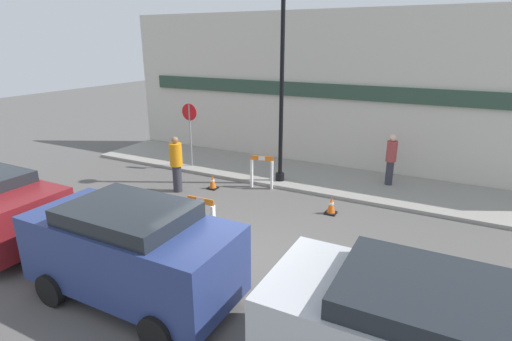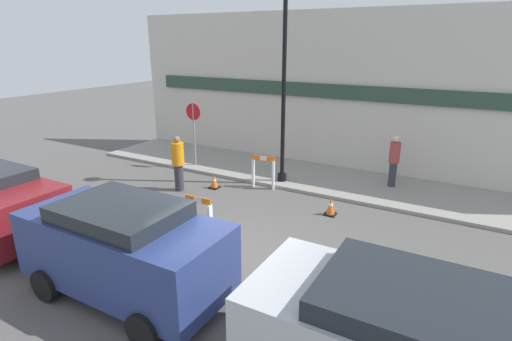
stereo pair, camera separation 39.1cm
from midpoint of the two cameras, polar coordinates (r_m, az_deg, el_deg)
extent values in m
plane|color=#565451|center=(8.61, -1.95, -13.33)|extent=(60.00, 60.00, 0.00)
cube|color=gray|center=(13.54, 11.27, -1.39)|extent=(18.00, 2.89, 0.11)
cube|color=beige|center=(14.36, 13.93, 10.63)|extent=(18.00, 0.12, 5.50)
cube|color=#2D4738|center=(14.25, 13.82, 10.78)|extent=(16.20, 0.10, 0.50)
cylinder|color=black|center=(13.11, 4.57, -0.93)|extent=(0.29, 0.29, 0.24)
cylinder|color=black|center=(12.47, 4.91, 11.76)|extent=(0.13, 0.13, 6.04)
cylinder|color=gray|center=(14.62, -8.05, 5.03)|extent=(0.06, 0.06, 2.24)
cylinder|color=red|center=(14.45, -8.20, 8.31)|extent=(0.60, 0.05, 0.60)
cube|color=white|center=(9.90, -8.63, -6.45)|extent=(0.07, 0.13, 0.82)
cube|color=white|center=(9.56, -5.38, -7.25)|extent=(0.07, 0.13, 0.82)
cube|color=orange|center=(9.53, -7.14, -4.20)|extent=(0.72, 0.05, 0.15)
cube|color=white|center=(9.53, -7.14, -4.20)|extent=(0.22, 0.04, 0.14)
cube|color=white|center=(12.53, 3.38, -0.71)|extent=(0.08, 0.14, 0.91)
cube|color=white|center=(12.70, 0.50, -0.41)|extent=(0.08, 0.14, 0.91)
cube|color=orange|center=(12.45, 1.96, 1.76)|extent=(0.71, 0.17, 0.15)
cube|color=white|center=(12.45, 1.96, 1.76)|extent=(0.22, 0.07, 0.14)
cube|color=black|center=(10.73, -8.99, -6.75)|extent=(0.30, 0.30, 0.04)
cone|color=orange|center=(10.62, -9.07, -5.37)|extent=(0.22, 0.23, 0.52)
cylinder|color=white|center=(10.61, -9.07, -5.24)|extent=(0.13, 0.13, 0.07)
cube|color=black|center=(12.79, -5.08, -2.42)|extent=(0.30, 0.30, 0.04)
cone|color=orange|center=(12.71, -5.11, -1.47)|extent=(0.22, 0.22, 0.41)
cylinder|color=white|center=(12.71, -5.12, -1.39)|extent=(0.13, 0.13, 0.06)
cube|color=black|center=(10.50, -11.79, -7.51)|extent=(0.30, 0.30, 0.04)
cone|color=orange|center=(10.38, -11.88, -6.13)|extent=(0.22, 0.23, 0.52)
cylinder|color=white|center=(10.37, -11.89, -6.00)|extent=(0.13, 0.13, 0.07)
cube|color=black|center=(11.06, 11.56, -6.12)|extent=(0.30, 0.30, 0.04)
cone|color=orange|center=(10.96, 11.64, -4.91)|extent=(0.23, 0.22, 0.47)
cylinder|color=white|center=(10.95, 11.65, -4.80)|extent=(0.13, 0.13, 0.07)
cylinder|color=#33333D|center=(12.62, -10.06, -1.00)|extent=(0.30, 0.30, 0.84)
cylinder|color=orange|center=(12.40, -10.26, 2.36)|extent=(0.42, 0.42, 0.70)
sphere|color=#8E6647|center=(12.28, -10.37, 4.39)|extent=(0.22, 0.22, 0.21)
cylinder|color=#33333D|center=(13.26, 19.71, -0.53)|extent=(0.31, 0.31, 0.77)
cylinder|color=#A33D3D|center=(13.07, 20.04, 2.42)|extent=(0.44, 0.44, 0.64)
sphere|color=beige|center=(12.96, 20.24, 4.25)|extent=(0.29, 0.29, 0.21)
cylinder|color=black|center=(10.81, -25.85, -6.65)|extent=(0.60, 0.18, 0.60)
cube|color=navy|center=(7.56, -16.84, -10.92)|extent=(3.86, 1.67, 1.25)
cube|color=#1E2328|center=(7.28, -17.29, -6.61)|extent=(2.12, 1.53, 0.56)
cylinder|color=black|center=(7.72, -5.37, -14.89)|extent=(0.60, 0.18, 0.60)
cylinder|color=black|center=(6.69, -14.11, -21.31)|extent=(0.60, 0.18, 0.60)
cylinder|color=black|center=(9.13, -18.02, -10.19)|extent=(0.60, 0.18, 0.60)
cylinder|color=black|center=(8.28, -26.68, -14.44)|extent=(0.60, 0.18, 0.60)
cube|color=#1E2328|center=(5.35, 24.25, -17.82)|extent=(2.29, 1.70, 0.54)
cylinder|color=black|center=(6.94, 12.56, -19.56)|extent=(0.60, 0.18, 0.60)
camera|label=1|loc=(0.20, -89.00, 0.33)|focal=28.00mm
camera|label=2|loc=(0.20, 91.00, -0.33)|focal=28.00mm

